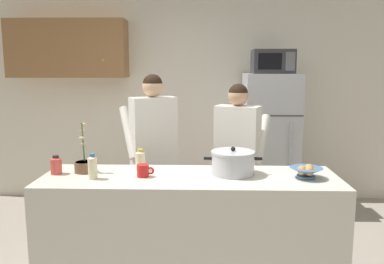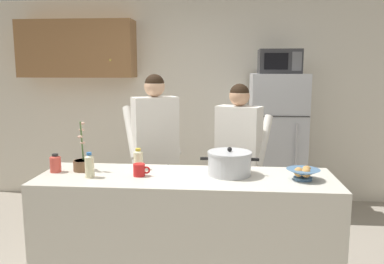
# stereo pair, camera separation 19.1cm
# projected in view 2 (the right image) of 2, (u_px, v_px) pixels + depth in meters

# --- Properties ---
(back_wall_unit) EXTENTS (6.00, 0.48, 2.60)m
(back_wall_unit) POSITION_uv_depth(u_px,v_px,m) (184.00, 93.00, 5.16)
(back_wall_unit) COLOR silver
(back_wall_unit) RESTS_ON ground
(kitchen_island) EXTENTS (2.25, 0.68, 0.92)m
(kitchen_island) POSITION_uv_depth(u_px,v_px,m) (186.00, 233.00, 3.06)
(kitchen_island) COLOR silver
(kitchen_island) RESTS_ON ground
(refrigerator) EXTENTS (0.64, 0.68, 1.67)m
(refrigerator) POSITION_uv_depth(u_px,v_px,m) (276.00, 143.00, 4.74)
(refrigerator) COLOR #B7BABF
(refrigerator) RESTS_ON ground
(microwave) EXTENTS (0.48, 0.37, 0.28)m
(microwave) POSITION_uv_depth(u_px,v_px,m) (279.00, 62.00, 4.57)
(microwave) COLOR #2D2D30
(microwave) RESTS_ON refrigerator
(person_near_pot) EXTENTS (0.62, 0.58, 1.68)m
(person_near_pot) POSITION_uv_depth(u_px,v_px,m) (155.00, 139.00, 3.81)
(person_near_pot) COLOR black
(person_near_pot) RESTS_ON ground
(person_by_sink) EXTENTS (0.59, 0.54, 1.59)m
(person_by_sink) POSITION_uv_depth(u_px,v_px,m) (239.00, 149.00, 3.67)
(person_by_sink) COLOR #33384C
(person_by_sink) RESTS_ON ground
(cooking_pot) EXTENTS (0.45, 0.34, 0.22)m
(cooking_pot) POSITION_uv_depth(u_px,v_px,m) (229.00, 163.00, 3.01)
(cooking_pot) COLOR silver
(cooking_pot) RESTS_ON kitchen_island
(coffee_mug) EXTENTS (0.13, 0.09, 0.10)m
(coffee_mug) POSITION_uv_depth(u_px,v_px,m) (140.00, 170.00, 2.98)
(coffee_mug) COLOR red
(coffee_mug) RESTS_ON kitchen_island
(bread_bowl) EXTENTS (0.24, 0.24, 0.10)m
(bread_bowl) POSITION_uv_depth(u_px,v_px,m) (303.00, 173.00, 2.88)
(bread_bowl) COLOR #4C7299
(bread_bowl) RESTS_ON kitchen_island
(bottle_near_edge) EXTENTS (0.09, 0.09, 0.15)m
(bottle_near_edge) POSITION_uv_depth(u_px,v_px,m) (55.00, 163.00, 3.09)
(bottle_near_edge) COLOR #D84C3F
(bottle_near_edge) RESTS_ON kitchen_island
(bottle_mid_counter) EXTENTS (0.07, 0.07, 0.19)m
(bottle_mid_counter) POSITION_uv_depth(u_px,v_px,m) (89.00, 165.00, 2.94)
(bottle_mid_counter) COLOR beige
(bottle_mid_counter) RESTS_ON kitchen_island
(bottle_far_corner) EXTENTS (0.08, 0.08, 0.17)m
(bottle_far_corner) POSITION_uv_depth(u_px,v_px,m) (138.00, 159.00, 3.17)
(bottle_far_corner) COLOR beige
(bottle_far_corner) RESTS_ON kitchen_island
(potted_orchid) EXTENTS (0.15, 0.15, 0.40)m
(potted_orchid) POSITION_uv_depth(u_px,v_px,m) (83.00, 163.00, 3.13)
(potted_orchid) COLOR brown
(potted_orchid) RESTS_ON kitchen_island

